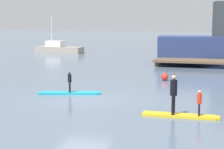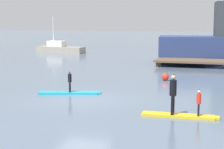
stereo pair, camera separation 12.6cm
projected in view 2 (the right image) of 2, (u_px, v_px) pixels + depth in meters
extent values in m
plane|color=slate|center=(83.00, 100.00, 19.19)|extent=(240.00, 240.00, 0.00)
cube|color=#1E9EB2|center=(68.00, 93.00, 20.78)|extent=(3.24, 1.53, 0.10)
cube|color=#1E9EB2|center=(99.00, 93.00, 20.77)|extent=(0.36, 0.52, 0.09)
cylinder|color=black|center=(70.00, 87.00, 20.85)|extent=(0.08, 0.08, 0.54)
cylinder|color=black|center=(70.00, 87.00, 20.62)|extent=(0.08, 0.08, 0.54)
cylinder|color=black|center=(70.00, 78.00, 20.66)|extent=(0.25, 0.25, 0.44)
sphere|color=#8C664C|center=(70.00, 72.00, 20.62)|extent=(0.13, 0.13, 0.13)
cylinder|color=black|center=(69.00, 82.00, 20.52)|extent=(0.03, 0.03, 1.15)
cube|color=black|center=(70.00, 91.00, 20.59)|extent=(0.07, 0.14, 0.18)
cube|color=gold|center=(178.00, 115.00, 15.82)|extent=(3.00, 0.68, 0.10)
cube|color=gold|center=(217.00, 118.00, 15.43)|extent=(0.25, 0.43, 0.09)
cylinder|color=black|center=(173.00, 104.00, 15.97)|extent=(0.12, 0.12, 0.78)
cylinder|color=black|center=(172.00, 106.00, 15.65)|extent=(0.12, 0.12, 0.78)
cylinder|color=black|center=(173.00, 88.00, 15.71)|extent=(0.30, 0.30, 0.64)
sphere|color=tan|center=(173.00, 77.00, 15.65)|extent=(0.19, 0.19, 0.19)
cylinder|color=black|center=(173.00, 93.00, 15.96)|extent=(0.03, 0.03, 1.66)
cube|color=black|center=(173.00, 111.00, 16.06)|extent=(0.03, 0.14, 0.18)
cylinder|color=black|center=(199.00, 109.00, 15.67)|extent=(0.08, 0.08, 0.50)
cylinder|color=black|center=(198.00, 110.00, 15.46)|extent=(0.08, 0.08, 0.50)
cylinder|color=red|center=(199.00, 99.00, 15.50)|extent=(0.19, 0.19, 0.41)
sphere|color=beige|center=(199.00, 92.00, 15.46)|extent=(0.12, 0.12, 0.12)
cylinder|color=black|center=(199.00, 102.00, 15.68)|extent=(0.03, 0.03, 1.07)
cube|color=black|center=(199.00, 112.00, 15.74)|extent=(0.03, 0.14, 0.18)
cube|color=#9E9384|center=(61.00, 50.00, 46.85)|extent=(6.27, 2.37, 0.75)
cube|color=white|center=(57.00, 44.00, 46.98)|extent=(2.29, 1.48, 0.69)
cylinder|color=silver|center=(53.00, 29.00, 46.90)|extent=(0.12, 0.12, 2.93)
cube|color=brown|center=(220.00, 62.00, 32.27)|extent=(10.86, 2.89, 0.18)
cylinder|color=#473828|center=(157.00, 63.00, 32.65)|extent=(0.28, 0.28, 0.58)
cylinder|color=#473828|center=(162.00, 61.00, 34.82)|extent=(0.28, 0.28, 0.58)
sphere|color=red|center=(165.00, 77.00, 25.29)|extent=(0.48, 0.48, 0.48)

